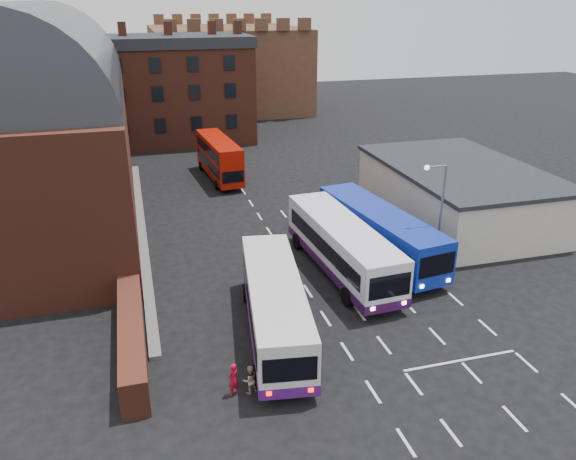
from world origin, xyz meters
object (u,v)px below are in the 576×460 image
object	(u,v)px
pedestrian_beige	(250,380)
bus_red_double	(219,158)
bus_blue	(379,230)
bus_white_outbound	(275,303)
street_lamp	(438,209)
pedestrian_red	(233,379)
bus_white_inbound	(342,244)

from	to	relation	value
pedestrian_beige	bus_red_double	bearing A→B (deg)	-108.28
bus_blue	bus_red_double	distance (m)	21.60
bus_white_outbound	street_lamp	size ratio (longest dim) A/B	1.66
pedestrian_red	pedestrian_beige	xyz separation A→B (m)	(0.71, -0.09, -0.11)
bus_white_inbound	pedestrian_red	distance (m)	13.26
bus_red_double	street_lamp	bearing A→B (deg)	107.75
bus_white_outbound	pedestrian_beige	xyz separation A→B (m)	(-2.26, -4.24, -1.17)
bus_blue	bus_red_double	xyz separation A→B (m)	(-7.41, 20.29, 0.11)
bus_blue	pedestrian_red	bearing A→B (deg)	35.31
street_lamp	bus_white_outbound	bearing A→B (deg)	-159.70
street_lamp	pedestrian_beige	size ratio (longest dim) A/B	5.16
bus_red_double	pedestrian_beige	xyz separation A→B (m)	(-3.89, -31.75, -1.38)
bus_white_outbound	bus_red_double	size ratio (longest dim) A/B	1.20
bus_white_inbound	pedestrian_red	world-z (taller)	bus_white_inbound
bus_red_double	pedestrian_beige	size ratio (longest dim) A/B	7.16
bus_white_outbound	bus_white_inbound	xyz separation A→B (m)	(5.82, 5.71, 0.11)
street_lamp	pedestrian_red	xyz separation A→B (m)	(-14.36, -8.36, -3.50)
bus_white_outbound	bus_blue	xyz separation A→B (m)	(9.04, 7.23, 0.10)
bus_blue	pedestrian_beige	bearing A→B (deg)	37.28
pedestrian_red	bus_blue	bearing A→B (deg)	-168.56
bus_white_outbound	bus_white_inbound	world-z (taller)	bus_white_inbound
bus_white_inbound	pedestrian_beige	size ratio (longest dim) A/B	8.97
bus_blue	bus_white_inbound	bearing A→B (deg)	17.11
bus_white_inbound	pedestrian_red	size ratio (longest dim) A/B	7.73
bus_white_outbound	bus_white_inbound	distance (m)	8.15
bus_blue	street_lamp	size ratio (longest dim) A/B	1.74
bus_white_outbound	pedestrian_beige	distance (m)	4.94
pedestrian_beige	street_lamp	bearing A→B (deg)	-159.54
street_lamp	pedestrian_red	distance (m)	16.98
bus_white_inbound	pedestrian_beige	world-z (taller)	bus_white_inbound
bus_white_inbound	street_lamp	world-z (taller)	street_lamp
bus_white_inbound	bus_red_double	distance (m)	22.20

